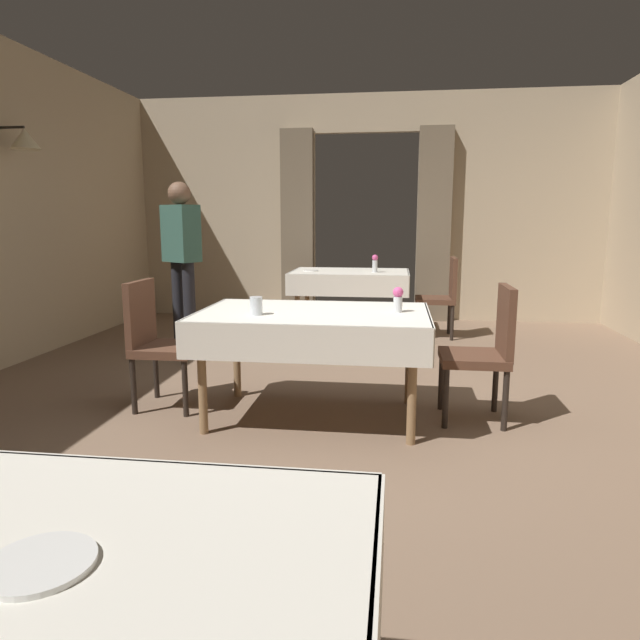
% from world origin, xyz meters
% --- Properties ---
extents(ground, '(10.08, 10.08, 0.00)m').
position_xyz_m(ground, '(0.00, 0.00, 0.00)').
color(ground, '#7A604C').
extents(wall_back, '(6.40, 0.27, 3.00)m').
position_xyz_m(wall_back, '(0.00, 4.18, 1.52)').
color(wall_back, tan).
rests_on(wall_back, ground).
extents(dining_table_near, '(1.36, 0.97, 0.75)m').
position_xyz_m(dining_table_near, '(-0.26, -2.86, 0.65)').
color(dining_table_near, olive).
rests_on(dining_table_near, ground).
extents(dining_table_mid, '(1.56, 1.03, 0.75)m').
position_xyz_m(dining_table_mid, '(-0.11, 0.05, 0.67)').
color(dining_table_mid, olive).
rests_on(dining_table_mid, ground).
extents(dining_table_far, '(1.40, 0.97, 0.75)m').
position_xyz_m(dining_table_far, '(-0.11, 3.08, 0.66)').
color(dining_table_far, olive).
rests_on(dining_table_far, ground).
extents(chair_mid_left, '(0.44, 0.44, 0.93)m').
position_xyz_m(chair_mid_left, '(-1.27, 0.14, 0.52)').
color(chair_mid_left, black).
rests_on(chair_mid_left, ground).
extents(chair_mid_right, '(0.44, 0.44, 0.93)m').
position_xyz_m(chair_mid_right, '(1.05, 0.15, 0.52)').
color(chair_mid_right, black).
rests_on(chair_mid_right, ground).
extents(chair_far_right, '(0.44, 0.44, 0.93)m').
position_xyz_m(chair_far_right, '(0.97, 2.96, 0.52)').
color(chair_far_right, black).
rests_on(chair_far_right, ground).
extents(plate_near_c, '(0.20, 0.20, 0.01)m').
position_xyz_m(plate_near_c, '(-0.19, -2.84, 0.76)').
color(plate_near_c, white).
rests_on(plate_near_c, dining_table_near).
extents(flower_vase_mid, '(0.07, 0.07, 0.17)m').
position_xyz_m(flower_vase_mid, '(0.45, 0.09, 0.84)').
color(flower_vase_mid, silver).
rests_on(flower_vase_mid, dining_table_mid).
extents(glass_mid_b, '(0.08, 0.08, 0.12)m').
position_xyz_m(glass_mid_b, '(-0.46, -0.14, 0.81)').
color(glass_mid_b, silver).
rests_on(glass_mid_b, dining_table_mid).
extents(flower_vase_far, '(0.07, 0.07, 0.21)m').
position_xyz_m(flower_vase_far, '(0.19, 2.95, 0.86)').
color(flower_vase_far, silver).
rests_on(flower_vase_far, dining_table_far).
extents(plate_far_b, '(0.18, 0.18, 0.01)m').
position_xyz_m(plate_far_b, '(-0.58, 3.01, 0.76)').
color(plate_far_b, white).
rests_on(plate_far_b, dining_table_far).
extents(person_waiter_by_doorway, '(0.42, 0.38, 1.72)m').
position_xyz_m(person_waiter_by_doorway, '(-1.66, 1.67, 1.02)').
color(person_waiter_by_doorway, black).
rests_on(person_waiter_by_doorway, ground).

